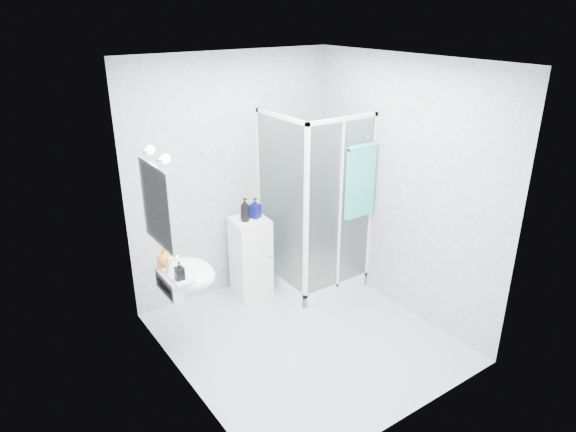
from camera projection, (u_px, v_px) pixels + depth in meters
room at (306, 214)px, 4.51m from camera, size 2.40×2.60×2.60m
shower_enclosure at (312, 250)px, 5.77m from camera, size 0.90×0.95×2.00m
wall_basin at (185, 275)px, 4.53m from camera, size 0.46×0.56×0.35m
mirror at (156, 205)px, 4.15m from camera, size 0.02×0.60×0.70m
vanity_lights at (157, 154)px, 4.02m from camera, size 0.10×0.40×0.08m
wall_hooks at (213, 152)px, 5.21m from camera, size 0.23×0.06×0.03m
storage_cabinet at (251, 257)px, 5.62m from camera, size 0.40×0.41×0.90m
hand_towel at (361, 179)px, 5.29m from camera, size 0.37×0.05×0.79m
shampoo_bottle_a at (245, 210)px, 5.36m from camera, size 0.13×0.13×0.26m
shampoo_bottle_b at (255, 208)px, 5.45m from camera, size 0.13×0.13×0.22m
soap_dispenser_orange at (164, 257)px, 4.52m from camera, size 0.14×0.14×0.17m
soap_dispenser_black at (179, 271)px, 4.29m from camera, size 0.08×0.08×0.16m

